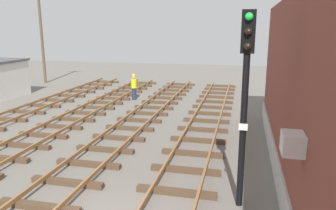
{
  "coord_description": "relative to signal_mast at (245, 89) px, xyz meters",
  "views": [
    {
      "loc": [
        3.01,
        -6.55,
        4.98
      ],
      "look_at": [
        -0.42,
        8.37,
        1.4
      ],
      "focal_mm": 35.01,
      "sensor_mm": 36.0,
      "label": 1
    }
  ],
  "objects": [
    {
      "name": "utility_pole_far",
      "position": [
        -18.2,
        18.38,
        0.97
      ],
      "size": [
        1.8,
        0.24,
        8.39
      ],
      "color": "brown",
      "rests_on": "ground"
    },
    {
      "name": "signal_mast",
      "position": [
        0.0,
        0.0,
        0.0
      ],
      "size": [
        0.36,
        0.4,
        5.46
      ],
      "color": "black",
      "rests_on": "ground"
    },
    {
      "name": "track_worker_foreground",
      "position": [
        -7.62,
        13.08,
        -2.49
      ],
      "size": [
        0.4,
        0.4,
        1.87
      ],
      "color": "#262D4C",
      "rests_on": "ground"
    }
  ]
}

